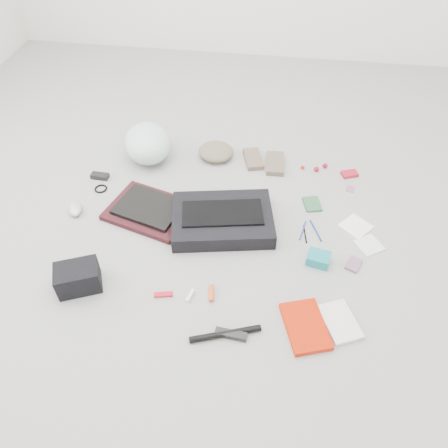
# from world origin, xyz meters

# --- Properties ---
(ground_plane) EXTENTS (4.00, 4.00, 0.00)m
(ground_plane) POSITION_xyz_m (0.00, 0.00, 0.00)
(ground_plane) COLOR gray
(messenger_bag) EXTENTS (0.55, 0.44, 0.08)m
(messenger_bag) POSITION_xyz_m (-0.01, 0.04, 0.04)
(messenger_bag) COLOR black
(messenger_bag) RESTS_ON ground_plane
(bag_flap) EXTENTS (0.42, 0.25, 0.01)m
(bag_flap) POSITION_xyz_m (-0.01, 0.04, 0.09)
(bag_flap) COLOR black
(bag_flap) RESTS_ON messenger_bag
(laptop_sleeve) EXTENTS (0.48, 0.41, 0.03)m
(laptop_sleeve) POSITION_xyz_m (-0.40, 0.07, 0.01)
(laptop_sleeve) COLOR #381217
(laptop_sleeve) RESTS_ON ground_plane
(laptop) EXTENTS (0.38, 0.32, 0.02)m
(laptop) POSITION_xyz_m (-0.40, 0.07, 0.04)
(laptop) COLOR black
(laptop) RESTS_ON laptop_sleeve
(bike_helmet) EXTENTS (0.38, 0.41, 0.20)m
(bike_helmet) POSITION_xyz_m (-0.52, 0.53, 0.10)
(bike_helmet) COLOR white
(bike_helmet) RESTS_ON ground_plane
(beanie) EXTENTS (0.27, 0.26, 0.07)m
(beanie) POSITION_xyz_m (-0.14, 0.60, 0.04)
(beanie) COLOR #766A55
(beanie) RESTS_ON ground_plane
(mitten_left) EXTENTS (0.14, 0.20, 0.03)m
(mitten_left) POSITION_xyz_m (0.09, 0.59, 0.01)
(mitten_left) COLOR #735C4E
(mitten_left) RESTS_ON ground_plane
(mitten_right) EXTENTS (0.11, 0.20, 0.03)m
(mitten_right) POSITION_xyz_m (0.22, 0.56, 0.01)
(mitten_right) COLOR #6D614E
(mitten_right) RESTS_ON ground_plane
(power_brick) EXTENTS (0.10, 0.05, 0.03)m
(power_brick) POSITION_xyz_m (-0.75, 0.31, 0.01)
(power_brick) COLOR black
(power_brick) RESTS_ON ground_plane
(cable_coil) EXTENTS (0.07, 0.07, 0.01)m
(cable_coil) POSITION_xyz_m (-0.71, 0.21, 0.01)
(cable_coil) COLOR black
(cable_coil) RESTS_ON ground_plane
(mouse) EXTENTS (0.11, 0.13, 0.04)m
(mouse) POSITION_xyz_m (-0.78, 0.03, 0.02)
(mouse) COLOR #B0B0B0
(mouse) RESTS_ON ground_plane
(camera_bag) EXTENTS (0.22, 0.19, 0.12)m
(camera_bag) POSITION_xyz_m (-0.58, -0.42, 0.06)
(camera_bag) COLOR black
(camera_bag) RESTS_ON ground_plane
(multitool) EXTENTS (0.08, 0.04, 0.01)m
(multitool) POSITION_xyz_m (-0.20, -0.42, 0.01)
(multitool) COLOR red
(multitool) RESTS_ON ground_plane
(toiletry_tube_white) EXTENTS (0.03, 0.07, 0.02)m
(toiletry_tube_white) POSITION_xyz_m (-0.09, -0.41, 0.01)
(toiletry_tube_white) COLOR white
(toiletry_tube_white) RESTS_ON ground_plane
(toiletry_tube_orange) EXTENTS (0.03, 0.08, 0.02)m
(toiletry_tube_orange) POSITION_xyz_m (0.00, -0.39, 0.01)
(toiletry_tube_orange) COLOR #DB5020
(toiletry_tube_orange) RESTS_ON ground_plane
(u_lock) EXTENTS (0.13, 0.04, 0.03)m
(u_lock) POSITION_xyz_m (0.11, -0.57, 0.01)
(u_lock) COLOR black
(u_lock) RESTS_ON ground_plane
(bike_pump) EXTENTS (0.28, 0.12, 0.03)m
(bike_pump) POSITION_xyz_m (0.09, -0.57, 0.01)
(bike_pump) COLOR black
(bike_pump) RESTS_ON ground_plane
(book_red) EXTENTS (0.23, 0.27, 0.02)m
(book_red) POSITION_xyz_m (0.41, -0.49, 0.01)
(book_red) COLOR red
(book_red) RESTS_ON ground_plane
(book_white) EXTENTS (0.19, 0.22, 0.02)m
(book_white) POSITION_xyz_m (0.55, -0.45, 0.01)
(book_white) COLOR silver
(book_white) RESTS_ON ground_plane
(notepad) EXTENTS (0.11, 0.13, 0.01)m
(notepad) POSITION_xyz_m (0.43, 0.25, 0.01)
(notepad) COLOR #2A5D39
(notepad) RESTS_ON ground_plane
(pen_blue) EXTENTS (0.04, 0.13, 0.01)m
(pen_blue) POSITION_xyz_m (0.39, 0.06, 0.00)
(pen_blue) COLOR navy
(pen_blue) RESTS_ON ground_plane
(pen_black) EXTENTS (0.02, 0.12, 0.01)m
(pen_black) POSITION_xyz_m (0.40, 0.03, 0.00)
(pen_black) COLOR black
(pen_black) RESTS_ON ground_plane
(pen_navy) EXTENTS (0.06, 0.14, 0.01)m
(pen_navy) POSITION_xyz_m (0.45, 0.07, 0.00)
(pen_navy) COLOR navy
(pen_navy) RESTS_ON ground_plane
(accordion_wallet) EXTENTS (0.12, 0.10, 0.05)m
(accordion_wallet) POSITION_xyz_m (0.46, -0.13, 0.03)
(accordion_wallet) COLOR teal
(accordion_wallet) RESTS_ON ground_plane
(card_deck) EXTENTS (0.09, 0.10, 0.02)m
(card_deck) POSITION_xyz_m (0.62, -0.13, 0.01)
(card_deck) COLOR gray
(card_deck) RESTS_ON ground_plane
(napkin_top) EXTENTS (0.18, 0.18, 0.01)m
(napkin_top) POSITION_xyz_m (0.65, 0.12, 0.00)
(napkin_top) COLOR white
(napkin_top) RESTS_ON ground_plane
(napkin_bottom) EXTENTS (0.15, 0.15, 0.01)m
(napkin_bottom) POSITION_xyz_m (0.70, 0.01, 0.00)
(napkin_bottom) COLOR silver
(napkin_bottom) RESTS_ON ground_plane
(lollipop_a) EXTENTS (0.03, 0.03, 0.02)m
(lollipop_a) POSITION_xyz_m (0.37, 0.55, 0.01)
(lollipop_a) COLOR #B81702
(lollipop_a) RESTS_ON ground_plane
(lollipop_b) EXTENTS (0.04, 0.04, 0.03)m
(lollipop_b) POSITION_xyz_m (0.45, 0.54, 0.01)
(lollipop_b) COLOR #A50C22
(lollipop_b) RESTS_ON ground_plane
(lollipop_c) EXTENTS (0.04, 0.04, 0.03)m
(lollipop_c) POSITION_xyz_m (0.50, 0.59, 0.01)
(lollipop_c) COLOR maroon
(lollipop_c) RESTS_ON ground_plane
(altoids_tin) EXTENTS (0.10, 0.08, 0.02)m
(altoids_tin) POSITION_xyz_m (0.64, 0.54, 0.01)
(altoids_tin) COLOR #B21728
(altoids_tin) RESTS_ON ground_plane
(stamp_sheet) EXTENTS (0.05, 0.06, 0.00)m
(stamp_sheet) POSITION_xyz_m (0.64, 0.41, 0.00)
(stamp_sheet) COLOR #9D6281
(stamp_sheet) RESTS_ON ground_plane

